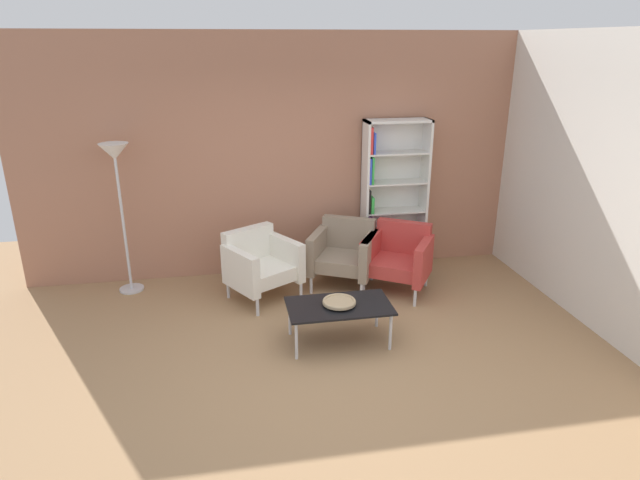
% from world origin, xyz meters
% --- Properties ---
extents(ground_plane, '(8.32, 8.32, 0.00)m').
position_xyz_m(ground_plane, '(0.00, 0.00, 0.00)').
color(ground_plane, '#9E7751').
extents(brick_back_panel, '(6.40, 0.12, 2.90)m').
position_xyz_m(brick_back_panel, '(0.00, 2.46, 1.45)').
color(brick_back_panel, '#A87056').
rests_on(brick_back_panel, ground_plane).
extents(plaster_right_partition, '(0.12, 5.20, 2.90)m').
position_xyz_m(plaster_right_partition, '(2.86, 0.60, 1.45)').
color(plaster_right_partition, silver).
rests_on(plaster_right_partition, ground_plane).
extents(bookshelf_tall, '(0.80, 0.30, 1.90)m').
position_xyz_m(bookshelf_tall, '(1.22, 2.26, 0.91)').
color(bookshelf_tall, silver).
rests_on(bookshelf_tall, ground_plane).
extents(coffee_table_low, '(1.00, 0.56, 0.40)m').
position_xyz_m(coffee_table_low, '(0.21, 0.50, 0.37)').
color(coffee_table_low, black).
rests_on(coffee_table_low, ground_plane).
extents(decorative_bowl, '(0.32, 0.32, 0.05)m').
position_xyz_m(decorative_bowl, '(0.21, 0.50, 0.43)').
color(decorative_bowl, tan).
rests_on(decorative_bowl, coffee_table_low).
extents(armchair_corner_red, '(0.94, 0.91, 0.78)m').
position_xyz_m(armchair_corner_red, '(-0.46, 1.65, 0.41)').
color(armchair_corner_red, white).
rests_on(armchair_corner_red, ground_plane).
extents(armchair_by_bookshelf, '(0.92, 0.90, 0.78)m').
position_xyz_m(armchair_by_bookshelf, '(0.55, 1.81, 0.41)').
color(armchair_by_bookshelf, gray).
rests_on(armchair_by_bookshelf, ground_plane).
extents(armchair_near_window, '(0.94, 0.92, 0.78)m').
position_xyz_m(armchair_near_window, '(1.14, 1.56, 0.41)').
color(armchair_near_window, '#B73833').
rests_on(armchair_near_window, ground_plane).
extents(floor_lamp_torchiere, '(0.32, 0.32, 1.74)m').
position_xyz_m(floor_lamp_torchiere, '(-1.96, 2.11, 1.45)').
color(floor_lamp_torchiere, silver).
rests_on(floor_lamp_torchiere, ground_plane).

